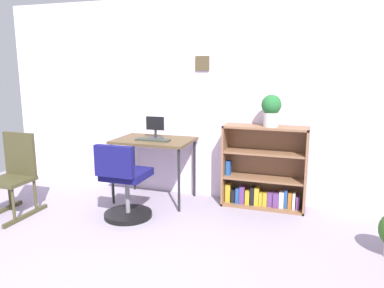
{
  "coord_description": "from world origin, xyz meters",
  "views": [
    {
      "loc": [
        1.52,
        -2.34,
        1.61
      ],
      "look_at": [
        0.25,
        1.44,
        0.8
      ],
      "focal_mm": 35.47,
      "sensor_mm": 36.0,
      "label": 1
    }
  ],
  "objects": [
    {
      "name": "ground_plane",
      "position": [
        0.0,
        0.0,
        0.0
      ],
      "size": [
        6.24,
        6.24,
        0.0
      ],
      "primitive_type": "plane",
      "color": "gray"
    },
    {
      "name": "wall_back",
      "position": [
        0.0,
        2.15,
        1.22
      ],
      "size": [
        5.2,
        0.12,
        2.44
      ],
      "color": "silver",
      "rests_on": "ground_plane"
    },
    {
      "name": "desk",
      "position": [
        -0.34,
        1.74,
        0.69
      ],
      "size": [
        0.92,
        0.63,
        0.76
      ],
      "color": "#503E25",
      "rests_on": "ground_plane"
    },
    {
      "name": "monitor",
      "position": [
        -0.35,
        1.8,
        0.88
      ],
      "size": [
        0.23,
        0.19,
        0.27
      ],
      "color": "#262628",
      "rests_on": "desk"
    },
    {
      "name": "keyboard",
      "position": [
        -0.31,
        1.66,
        0.77
      ],
      "size": [
        0.41,
        0.13,
        0.02
      ],
      "primitive_type": "cube",
      "color": "#2D322C",
      "rests_on": "desk"
    },
    {
      "name": "office_chair",
      "position": [
        -0.39,
        1.08,
        0.37
      ],
      "size": [
        0.52,
        0.55,
        0.84
      ],
      "color": "black",
      "rests_on": "ground_plane"
    },
    {
      "name": "rocking_chair",
      "position": [
        -1.61,
        0.84,
        0.45
      ],
      "size": [
        0.42,
        0.64,
        0.9
      ],
      "color": "#3F3B22",
      "rests_on": "ground_plane"
    },
    {
      "name": "bookshelf_low",
      "position": [
        0.95,
        1.96,
        0.41
      ],
      "size": [
        0.95,
        0.3,
        0.96
      ],
      "color": "brown",
      "rests_on": "ground_plane"
    },
    {
      "name": "potted_plant_on_shelf",
      "position": [
        1.01,
        1.9,
        1.15
      ],
      "size": [
        0.22,
        0.22,
        0.36
      ],
      "color": "#B7B2A8",
      "rests_on": "bookshelf_low"
    }
  ]
}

